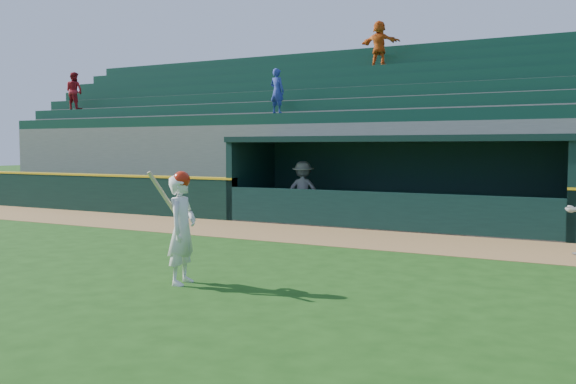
% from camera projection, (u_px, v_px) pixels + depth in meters
% --- Properties ---
extents(ground, '(120.00, 120.00, 0.00)m').
position_uv_depth(ground, '(243.00, 273.00, 10.98)').
color(ground, '#1A4310').
rests_on(ground, ground).
extents(warning_track, '(40.00, 3.00, 0.01)m').
position_uv_depth(warning_track, '(355.00, 238.00, 15.26)').
color(warning_track, olive).
rests_on(warning_track, ground).
extents(field_wall_left, '(15.50, 0.30, 1.20)m').
position_uv_depth(field_wall_left, '(51.00, 192.00, 22.54)').
color(field_wall_left, black).
rests_on(field_wall_left, ground).
extents(wall_stripe_left, '(15.50, 0.32, 0.06)m').
position_uv_depth(wall_stripe_left, '(50.00, 174.00, 22.50)').
color(wall_stripe_left, yellow).
rests_on(wall_stripe_left, field_wall_left).
extents(dugout_player_inside, '(1.28, 1.00, 1.74)m').
position_uv_depth(dugout_player_inside, '(303.00, 191.00, 18.98)').
color(dugout_player_inside, gray).
rests_on(dugout_player_inside, ground).
extents(dugout, '(9.40, 2.80, 2.46)m').
position_uv_depth(dugout, '(398.00, 176.00, 17.89)').
color(dugout, slate).
rests_on(dugout, ground).
extents(stands, '(34.50, 6.27, 7.59)m').
position_uv_depth(stands, '(444.00, 140.00, 21.79)').
color(stands, slate).
rests_on(stands, ground).
extents(batter_at_plate, '(0.60, 0.79, 1.80)m').
position_uv_depth(batter_at_plate, '(182.00, 227.00, 10.07)').
color(batter_at_plate, white).
rests_on(batter_at_plate, ground).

